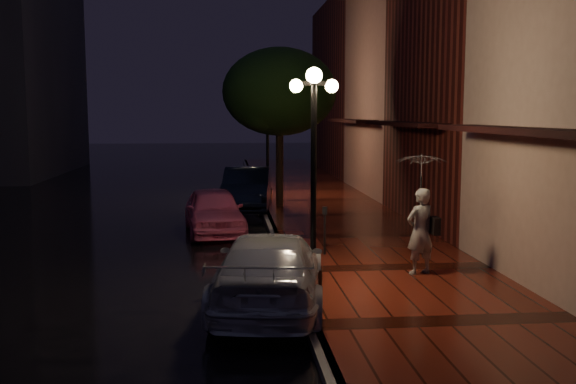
# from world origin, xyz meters

# --- Properties ---
(ground) EXTENTS (120.00, 120.00, 0.00)m
(ground) POSITION_xyz_m (0.00, 0.00, 0.00)
(ground) COLOR black
(ground) RESTS_ON ground
(sidewalk) EXTENTS (4.50, 60.00, 0.15)m
(sidewalk) POSITION_xyz_m (2.25, 0.00, 0.07)
(sidewalk) COLOR #4B170D
(sidewalk) RESTS_ON ground
(curb) EXTENTS (0.25, 60.00, 0.15)m
(curb) POSITION_xyz_m (0.00, 0.00, 0.07)
(curb) COLOR #595451
(curb) RESTS_ON ground
(storefront_mid) EXTENTS (5.00, 8.00, 11.00)m
(storefront_mid) POSITION_xyz_m (7.00, 2.00, 5.50)
(storefront_mid) COLOR #511914
(storefront_mid) RESTS_ON ground
(storefront_far) EXTENTS (5.00, 8.00, 9.00)m
(storefront_far) POSITION_xyz_m (7.00, 10.00, 4.50)
(storefront_far) COLOR #8C5951
(storefront_far) RESTS_ON ground
(storefront_extra) EXTENTS (5.00, 12.00, 10.00)m
(storefront_extra) POSITION_xyz_m (7.00, 20.00, 5.00)
(storefront_extra) COLOR #511914
(storefront_extra) RESTS_ON ground
(streetlamp_near) EXTENTS (0.96, 0.36, 4.31)m
(streetlamp_near) POSITION_xyz_m (0.35, -5.00, 2.60)
(streetlamp_near) COLOR black
(streetlamp_near) RESTS_ON sidewalk
(streetlamp_far) EXTENTS (0.96, 0.36, 4.31)m
(streetlamp_far) POSITION_xyz_m (0.35, 9.00, 2.60)
(streetlamp_far) COLOR black
(streetlamp_far) RESTS_ON sidewalk
(street_tree) EXTENTS (4.16, 4.16, 5.80)m
(street_tree) POSITION_xyz_m (0.61, 5.99, 4.24)
(street_tree) COLOR black
(street_tree) RESTS_ON sidewalk
(pink_car) EXTENTS (2.07, 4.17, 1.37)m
(pink_car) POSITION_xyz_m (-1.74, 1.52, 0.68)
(pink_car) COLOR #DD5B8B
(pink_car) RESTS_ON ground
(navy_car) EXTENTS (2.12, 4.90, 1.57)m
(navy_car) POSITION_xyz_m (-0.60, 6.21, 0.78)
(navy_car) COLOR black
(navy_car) RESTS_ON ground
(silver_car) EXTENTS (2.60, 5.04, 1.40)m
(silver_car) POSITION_xyz_m (-0.60, -6.01, 0.70)
(silver_car) COLOR #B1B0B9
(silver_car) RESTS_ON ground
(woman_with_umbrella) EXTENTS (1.08, 1.10, 2.59)m
(woman_with_umbrella) POSITION_xyz_m (2.74, -4.38, 1.86)
(woman_with_umbrella) COLOR white
(woman_with_umbrella) RESTS_ON sidewalk
(parking_meter) EXTENTS (0.13, 0.11, 1.18)m
(parking_meter) POSITION_xyz_m (1.00, -2.31, 0.86)
(parking_meter) COLOR black
(parking_meter) RESTS_ON sidewalk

